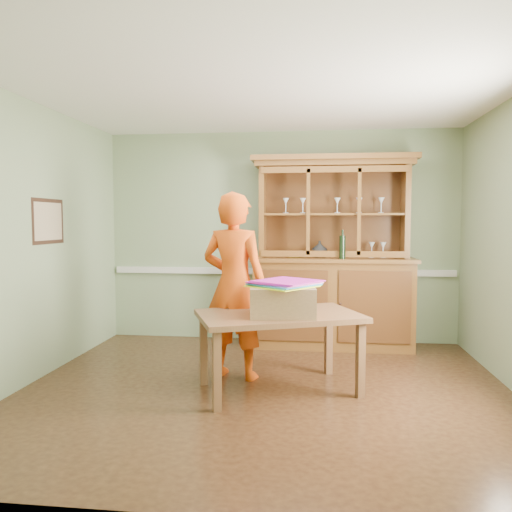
# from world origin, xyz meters

# --- Properties ---
(floor) EXTENTS (4.50, 4.50, 0.00)m
(floor) POSITION_xyz_m (0.00, 0.00, 0.00)
(floor) COLOR #4F3119
(floor) RESTS_ON ground
(ceiling) EXTENTS (4.50, 4.50, 0.00)m
(ceiling) POSITION_xyz_m (0.00, 0.00, 2.70)
(ceiling) COLOR white
(ceiling) RESTS_ON wall_back
(wall_back) EXTENTS (4.50, 0.00, 4.50)m
(wall_back) POSITION_xyz_m (0.00, 2.00, 1.35)
(wall_back) COLOR gray
(wall_back) RESTS_ON floor
(wall_left) EXTENTS (0.00, 4.00, 4.00)m
(wall_left) POSITION_xyz_m (-2.25, 0.00, 1.35)
(wall_left) COLOR gray
(wall_left) RESTS_ON floor
(wall_front) EXTENTS (4.50, 0.00, 4.50)m
(wall_front) POSITION_xyz_m (0.00, -2.00, 1.35)
(wall_front) COLOR gray
(wall_front) RESTS_ON floor
(chair_rail) EXTENTS (4.41, 0.05, 0.08)m
(chair_rail) POSITION_xyz_m (0.00, 1.98, 0.90)
(chair_rail) COLOR silver
(chair_rail) RESTS_ON wall_back
(framed_map) EXTENTS (0.03, 0.60, 0.46)m
(framed_map) POSITION_xyz_m (-2.23, 0.30, 1.55)
(framed_map) COLOR #311C13
(framed_map) RESTS_ON wall_left
(china_hutch) EXTENTS (2.00, 0.66, 2.35)m
(china_hutch) POSITION_xyz_m (0.66, 1.73, 0.82)
(china_hutch) COLOR brown
(china_hutch) RESTS_ON floor
(dining_table) EXTENTS (1.65, 1.33, 0.72)m
(dining_table) POSITION_xyz_m (0.13, 0.01, 0.63)
(dining_table) COLOR brown
(dining_table) RESTS_ON floor
(cardboard_box) EXTENTS (0.60, 0.50, 0.26)m
(cardboard_box) POSITION_xyz_m (0.17, -0.10, 0.85)
(cardboard_box) COLOR #A27E53
(cardboard_box) RESTS_ON dining_table
(kite_stack) EXTENTS (0.68, 0.68, 0.05)m
(kite_stack) POSITION_xyz_m (0.18, -0.10, 1.00)
(kite_stack) COLOR yellow
(kite_stack) RESTS_ON cardboard_box
(person) EXTENTS (0.76, 0.60, 1.83)m
(person) POSITION_xyz_m (-0.34, 0.36, 0.92)
(person) COLOR #DA4A0D
(person) RESTS_ON floor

